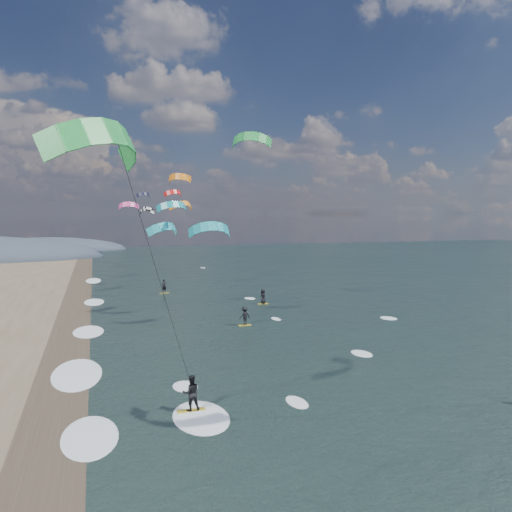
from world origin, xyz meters
name	(u,v)px	position (x,y,z in m)	size (l,w,h in m)	color
ground	(380,466)	(0.00, 0.00, 0.00)	(260.00, 260.00, 0.00)	black
wet_sand_strip	(56,407)	(-12.00, 10.00, 0.00)	(3.00, 240.00, 0.00)	#382D23
kitesurfer_near_b	(147,240)	(-8.15, 3.07, 8.51)	(7.01, 9.26, 13.19)	gold
far_kitesurfers	(231,302)	(2.56, 31.05, 0.81)	(10.04, 20.14, 1.67)	gold
bg_kite_field	(171,198)	(-0.02, 52.06, 11.58)	(11.37, 71.17, 9.04)	teal
shoreline_surf	(84,375)	(-10.80, 14.75, 0.00)	(2.40, 79.40, 0.11)	white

